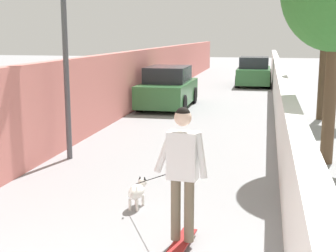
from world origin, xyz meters
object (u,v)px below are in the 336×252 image
object	(u,v)px
tree_right_mid	(326,13)
lamp_post	(64,18)
person_skateboarder	(183,164)
skateboard	(182,241)
car_near	(168,88)
dog	(137,191)
car_far	(254,72)

from	to	relation	value
tree_right_mid	lamp_post	world-z (taller)	lamp_post
person_skateboarder	skateboard	bearing A→B (deg)	-14.04
lamp_post	skateboard	size ratio (longest dim) A/B	5.51
lamp_post	skateboard	world-z (taller)	lamp_post
car_near	dog	bearing A→B (deg)	-170.74
dog	car_near	size ratio (longest dim) A/B	0.40
dog	car_near	bearing A→B (deg)	9.26
tree_right_mid	person_skateboarder	bearing A→B (deg)	164.85
tree_right_mid	person_skateboarder	world-z (taller)	tree_right_mid
tree_right_mid	lamp_post	size ratio (longest dim) A/B	0.99
person_skateboarder	dog	xyz separation A→B (m)	(1.25, 0.95, -0.85)
dog	car_far	world-z (taller)	car_far
dog	skateboard	bearing A→B (deg)	-142.63
tree_right_mid	lamp_post	xyz separation A→B (m)	(-6.27, 5.99, -0.33)
tree_right_mid	dog	distance (m)	10.11
lamp_post	car_near	bearing A→B (deg)	-4.39
lamp_post	car_far	world-z (taller)	lamp_post
tree_right_mid	dog	size ratio (longest dim) A/B	2.85
dog	tree_right_mid	bearing A→B (deg)	-22.59
dog	car_far	xyz separation A→B (m)	(18.79, -1.26, 0.44)
person_skateboarder	dog	world-z (taller)	person_skateboarder
skateboard	dog	world-z (taller)	dog
dog	car_near	distance (m)	10.57
skateboard	dog	distance (m)	1.58
person_skateboarder	dog	distance (m)	1.78
car_far	lamp_post	bearing A→B (deg)	167.61
dog	car_near	world-z (taller)	car_near
lamp_post	person_skateboarder	xyz separation A→B (m)	(-3.86, -3.25, -1.94)
car_far	car_near	bearing A→B (deg)	160.54
person_skateboarder	car_far	size ratio (longest dim) A/B	0.46
skateboard	car_far	size ratio (longest dim) A/B	0.21
tree_right_mid	lamp_post	bearing A→B (deg)	136.30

